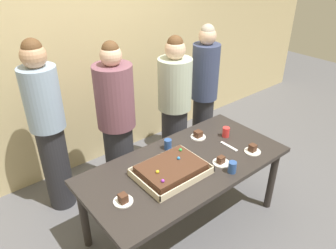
% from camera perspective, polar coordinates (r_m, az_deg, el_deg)
% --- Properties ---
extents(ground_plane, '(12.00, 12.00, 0.00)m').
position_cam_1_polar(ground_plane, '(3.32, 2.81, -17.06)').
color(ground_plane, '#5B5B60').
extents(interior_back_panel, '(8.00, 0.12, 3.00)m').
position_cam_1_polar(interior_back_panel, '(3.74, -13.68, 14.54)').
color(interior_back_panel, '#CCB784').
rests_on(interior_back_panel, ground_plane).
extents(party_table, '(1.84, 0.89, 0.73)m').
position_cam_1_polar(party_table, '(2.89, 3.12, -8.15)').
color(party_table, '#2D2826').
rests_on(party_table, ground_plane).
extents(sheet_cake, '(0.58, 0.44, 0.12)m').
position_cam_1_polar(sheet_cake, '(2.69, 0.56, -7.98)').
color(sheet_cake, beige).
rests_on(sheet_cake, party_table).
extents(plated_slice_near_left, '(0.15, 0.15, 0.08)m').
position_cam_1_polar(plated_slice_near_left, '(2.46, -7.94, -13.04)').
color(plated_slice_near_left, white).
rests_on(plated_slice_near_left, party_table).
extents(plated_slice_near_right, '(0.15, 0.15, 0.08)m').
position_cam_1_polar(plated_slice_near_right, '(3.07, 14.73, -4.32)').
color(plated_slice_near_right, white).
rests_on(plated_slice_near_right, party_table).
extents(plated_slice_far_left, '(0.15, 0.15, 0.07)m').
position_cam_1_polar(plated_slice_far_left, '(3.19, 5.36, -1.90)').
color(plated_slice_far_left, white).
rests_on(plated_slice_far_left, party_table).
extents(plated_slice_far_right, '(0.15, 0.15, 0.07)m').
position_cam_1_polar(plated_slice_far_right, '(2.86, 9.37, -6.46)').
color(plated_slice_far_right, white).
rests_on(plated_slice_far_right, party_table).
extents(drink_cup_nearest, '(0.07, 0.07, 0.10)m').
position_cam_1_polar(drink_cup_nearest, '(2.99, -0.03, -3.53)').
color(drink_cup_nearest, '#2D5199').
rests_on(drink_cup_nearest, party_table).
extents(drink_cup_middle, '(0.07, 0.07, 0.10)m').
position_cam_1_polar(drink_cup_middle, '(3.23, 10.21, -1.33)').
color(drink_cup_middle, red).
rests_on(drink_cup_middle, party_table).
extents(drink_cup_far_end, '(0.07, 0.07, 0.10)m').
position_cam_1_polar(drink_cup_far_end, '(2.76, 11.31, -7.42)').
color(drink_cup_far_end, '#2D5199').
rests_on(drink_cup_far_end, party_table).
extents(cake_server_utensil, '(0.03, 0.20, 0.01)m').
position_cam_1_polar(cake_server_utensil, '(3.10, 10.73, -3.81)').
color(cake_server_utensil, silver).
rests_on(cake_server_utensil, party_table).
extents(person_serving_front, '(0.38, 0.38, 1.67)m').
position_cam_1_polar(person_serving_front, '(3.25, -9.06, 0.45)').
color(person_serving_front, '#28282D').
rests_on(person_serving_front, ground_plane).
extents(person_green_shirt_behind, '(0.33, 0.33, 1.75)m').
position_cam_1_polar(person_green_shirt_behind, '(3.19, -20.43, -0.44)').
color(person_green_shirt_behind, '#28282D').
rests_on(person_green_shirt_behind, ground_plane).
extents(person_striped_tie_right, '(0.31, 0.31, 1.66)m').
position_cam_1_polar(person_striped_tie_right, '(3.86, 6.42, 5.69)').
color(person_striped_tie_right, '#28282D').
rests_on(person_striped_tie_right, ground_plane).
extents(person_far_right_suit, '(0.37, 0.37, 1.61)m').
position_cam_1_polar(person_far_right_suit, '(3.59, 1.16, 3.30)').
color(person_far_right_suit, '#28282D').
rests_on(person_far_right_suit, ground_plane).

